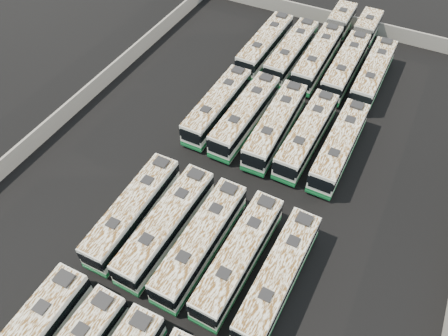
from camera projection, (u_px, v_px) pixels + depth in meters
ground at (230, 189)px, 45.61m from camera, size 140.00×140.00×0.00m
perimeter_wall at (230, 182)px, 44.80m from camera, size 45.20×73.20×2.20m
bus_midfront_far_left at (133, 211)px, 41.43m from camera, size 2.85×12.81×3.60m
bus_midfront_left at (166, 225)px, 40.27m from camera, size 3.09×13.17×3.69m
bus_midfront_center at (201, 241)px, 39.13m from camera, size 2.96×13.03×3.66m
bus_midfront_right at (239, 256)px, 38.12m from camera, size 3.06×12.98×3.64m
bus_midfront_far_right at (278, 276)px, 36.88m from camera, size 3.02×12.86×3.61m
bus_midback_far_left at (218, 106)px, 51.70m from camera, size 2.82×12.90×3.63m
bus_midback_left at (245, 115)px, 50.51m from camera, size 3.06×13.29×3.73m
bus_midback_center at (276, 125)px, 49.33m from camera, size 3.08×13.32×3.74m
bus_midback_right at (307, 135)px, 48.35m from camera, size 3.02×13.09×3.68m
bus_midback_far_right at (340, 146)px, 47.18m from camera, size 2.89×13.04×3.67m
bus_back_far_left at (265, 45)px, 60.27m from camera, size 2.95×13.31×3.75m
bus_back_left at (291, 52)px, 59.18m from camera, size 2.91×13.20×3.72m
bus_back_center at (326, 45)px, 60.32m from camera, size 2.90×20.63×3.74m
bus_back_right at (353, 53)px, 59.01m from camera, size 2.86×20.47×3.71m
bus_back_far_right at (373, 74)px, 55.87m from camera, size 2.84×13.14×3.70m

